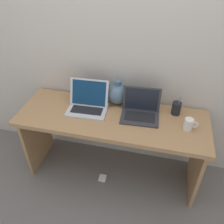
{
  "coord_description": "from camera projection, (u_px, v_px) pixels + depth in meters",
  "views": [
    {
      "loc": [
        0.38,
        -1.57,
        2.0
      ],
      "look_at": [
        0.0,
        0.0,
        0.77
      ],
      "focal_mm": 37.98,
      "sensor_mm": 36.0,
      "label": 1
    }
  ],
  "objects": [
    {
      "name": "coffee_mug",
      "position": [
        189.0,
        124.0,
        1.89
      ],
      "size": [
        0.11,
        0.07,
        0.1
      ],
      "color": "white",
      "rests_on": "desk"
    },
    {
      "name": "back_wall",
      "position": [
        121.0,
        50.0,
        2.02
      ],
      "size": [
        4.4,
        0.04,
        2.4
      ],
      "primitive_type": "cube",
      "color": "beige",
      "rests_on": "ground"
    },
    {
      "name": "pen_cup",
      "position": [
        176.0,
        108.0,
        2.05
      ],
      "size": [
        0.08,
        0.08,
        0.18
      ],
      "color": "black",
      "rests_on": "desk"
    },
    {
      "name": "desk",
      "position": [
        112.0,
        129.0,
        2.14
      ],
      "size": [
        1.66,
        0.57,
        0.72
      ],
      "color": "#AD7F51",
      "rests_on": "ground"
    },
    {
      "name": "power_brick",
      "position": [
        103.0,
        178.0,
        2.39
      ],
      "size": [
        0.07,
        0.07,
        0.03
      ],
      "primitive_type": "cube",
      "color": "white",
      "rests_on": "ground"
    },
    {
      "name": "green_vase",
      "position": [
        118.0,
        93.0,
        2.17
      ],
      "size": [
        0.2,
        0.2,
        0.23
      ],
      "color": "slate",
      "rests_on": "desk"
    },
    {
      "name": "laptop_right",
      "position": [
        141.0,
        109.0,
        2.04
      ],
      "size": [
        0.34,
        0.25,
        0.24
      ],
      "color": "#333338",
      "rests_on": "desk"
    },
    {
      "name": "ground_plane",
      "position": [
        112.0,
        170.0,
        2.49
      ],
      "size": [
        6.0,
        6.0,
        0.0
      ],
      "primitive_type": "plane",
      "color": "slate"
    },
    {
      "name": "laptop_left",
      "position": [
        88.0,
        102.0,
        2.12
      ],
      "size": [
        0.36,
        0.27,
        0.25
      ],
      "color": "silver",
      "rests_on": "desk"
    }
  ]
}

